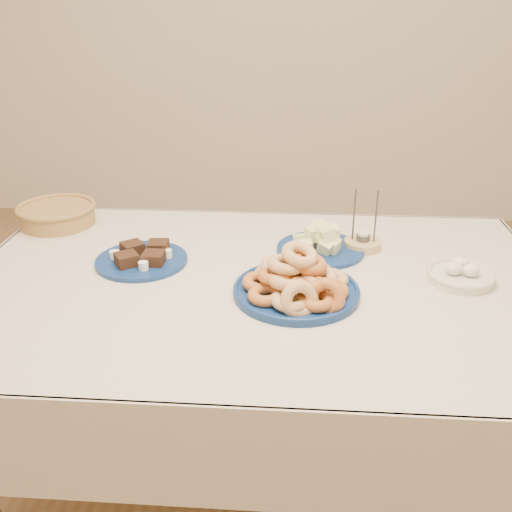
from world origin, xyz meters
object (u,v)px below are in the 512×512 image
dining_table (257,312)px  egg_bowl (461,275)px  donut_platter (298,283)px  brownie_plate (142,258)px  melon_plate (320,243)px  candle_holder (363,243)px  wicker_basket (57,214)px

dining_table → egg_bowl: size_ratio=8.68×
donut_platter → brownie_plate: (-0.47, 0.18, -0.02)m
melon_plate → donut_platter: bearing=-103.6°
dining_table → candle_holder: bearing=37.5°
brownie_plate → donut_platter: bearing=-20.5°
dining_table → donut_platter: donut_platter is taller
dining_table → brownie_plate: size_ratio=4.83×
melon_plate → brownie_plate: melon_plate is taller
melon_plate → candle_holder: (0.14, 0.04, -0.01)m
melon_plate → brownie_plate: 0.56m
brownie_plate → wicker_basket: (-0.38, 0.29, 0.02)m
donut_platter → brownie_plate: size_ratio=1.15×
dining_table → wicker_basket: size_ratio=5.98×
dining_table → donut_platter: 0.20m
donut_platter → candle_holder: 0.39m
wicker_basket → candle_holder: candle_holder is taller
candle_holder → egg_bowl: candle_holder is taller
brownie_plate → egg_bowl: egg_bowl is taller
donut_platter → melon_plate: donut_platter is taller
egg_bowl → candle_holder: bearing=140.6°
donut_platter → egg_bowl: size_ratio=2.07×
wicker_basket → egg_bowl: (1.31, -0.35, -0.02)m
melon_plate → candle_holder: bearing=15.9°
donut_platter → melon_plate: bearing=76.4°
donut_platter → wicker_basket: donut_platter is taller
dining_table → melon_plate: melon_plate is taller
brownie_plate → egg_bowl: 0.94m
donut_platter → egg_bowl: donut_platter is taller
melon_plate → egg_bowl: 0.43m
candle_holder → egg_bowl: 0.33m
dining_table → donut_platter: size_ratio=4.20×
brownie_plate → wicker_basket: size_ratio=1.24×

